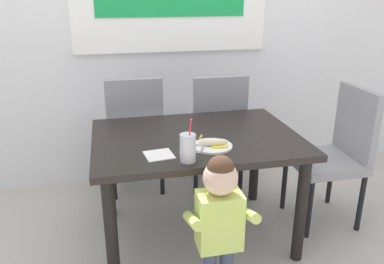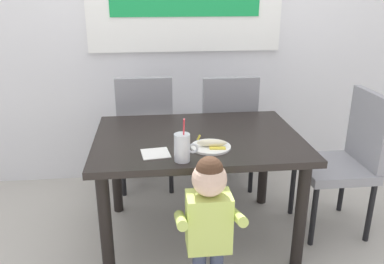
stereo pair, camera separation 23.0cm
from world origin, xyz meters
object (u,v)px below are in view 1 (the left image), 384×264
at_px(milk_cup, 188,149).
at_px(peeled_banana, 214,142).
at_px(dining_chair_left, 135,129).
at_px(snack_plate, 212,146).
at_px(paper_napkin, 159,155).
at_px(dining_chair_far, 337,148).
at_px(toddler_standing, 219,214).
at_px(dining_table, 196,151).
at_px(dining_chair_right, 216,125).

xyz_separation_m(milk_cup, peeled_banana, (0.18, 0.15, -0.04)).
distance_m(dining_chair_left, milk_cup, 1.11).
xyz_separation_m(dining_chair_left, snack_plate, (0.38, -0.91, 0.18)).
xyz_separation_m(dining_chair_left, paper_napkin, (0.06, -0.96, 0.18)).
bearing_deg(dining_chair_far, peeled_banana, -77.25).
height_order(dining_chair_left, dining_chair_far, same).
relative_size(dining_chair_left, peeled_banana, 5.52).
bearing_deg(milk_cup, dining_chair_far, 17.99).
bearing_deg(dining_chair_far, toddler_standing, -59.28).
relative_size(snack_plate, peeled_banana, 1.32).
bearing_deg(toddler_standing, dining_chair_left, 103.29).
distance_m(milk_cup, paper_napkin, 0.19).
xyz_separation_m(dining_table, paper_napkin, (-0.27, -0.25, 0.10)).
relative_size(toddler_standing, milk_cup, 3.39).
height_order(dining_chair_far, milk_cup, milk_cup).
distance_m(dining_chair_right, dining_chair_far, 0.94).
relative_size(dining_chair_right, toddler_standing, 1.15).
relative_size(dining_chair_right, dining_chair_far, 1.00).
relative_size(dining_table, dining_chair_left, 1.31).
height_order(dining_chair_left, toddler_standing, dining_chair_left).
bearing_deg(paper_napkin, milk_cup, -38.01).
bearing_deg(toddler_standing, dining_chair_right, 75.07).
bearing_deg(paper_napkin, snack_plate, 9.26).
bearing_deg(milk_cup, dining_table, 70.63).
xyz_separation_m(dining_chair_left, dining_chair_far, (1.32, -0.70, 0.00)).
xyz_separation_m(dining_chair_right, milk_cup, (-0.44, -1.01, 0.24)).
xyz_separation_m(toddler_standing, peeled_banana, (0.08, 0.39, 0.22)).
bearing_deg(dining_chair_far, dining_chair_left, -118.02).
bearing_deg(toddler_standing, dining_table, 88.10).
height_order(dining_table, toddler_standing, toddler_standing).
bearing_deg(snack_plate, dining_chair_right, 72.72).
xyz_separation_m(dining_chair_far, milk_cup, (-1.12, -0.36, 0.24)).
relative_size(snack_plate, paper_napkin, 1.53).
distance_m(dining_chair_far, peeled_banana, 0.98).
bearing_deg(snack_plate, peeled_banana, -48.25).
height_order(toddler_standing, peeled_banana, toddler_standing).
xyz_separation_m(dining_chair_left, peeled_banana, (0.39, -0.92, 0.21)).
height_order(toddler_standing, milk_cup, milk_cup).
bearing_deg(dining_chair_far, dining_chair_right, -133.38).
distance_m(dining_chair_left, dining_chair_right, 0.64).
bearing_deg(paper_napkin, peeled_banana, 7.59).
bearing_deg(snack_plate, milk_cup, -137.63).
relative_size(dining_chair_left, toddler_standing, 1.15).
relative_size(dining_chair_left, milk_cup, 3.88).
distance_m(peeled_banana, paper_napkin, 0.33).
bearing_deg(dining_table, milk_cup, -109.37).
distance_m(dining_chair_far, milk_cup, 1.20).
relative_size(dining_table, peeled_banana, 7.26).
xyz_separation_m(toddler_standing, milk_cup, (-0.11, 0.24, 0.26)).
bearing_deg(dining_table, peeled_banana, -74.94).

